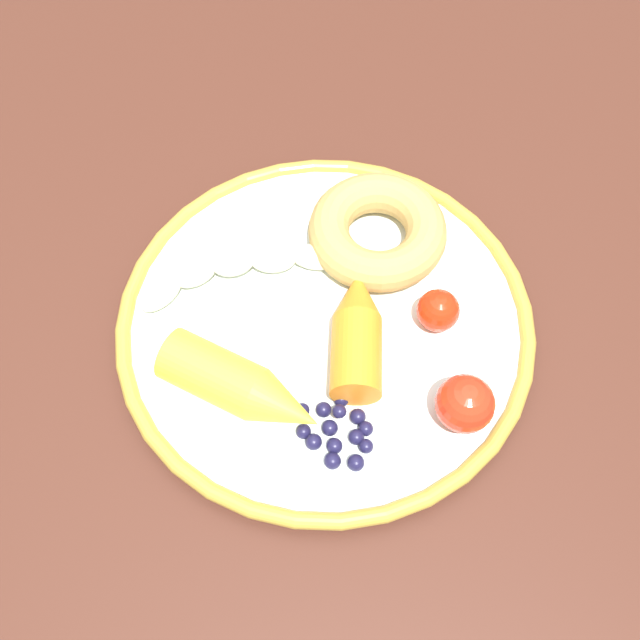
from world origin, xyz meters
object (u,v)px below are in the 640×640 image
object	(u,v)px
blueberry_pile	(332,432)
tomato_mid	(459,404)
donut	(372,231)
tomato_near	(433,311)
carrot_yellow	(236,388)
dining_table	(293,326)
carrot_orange	(351,332)
plate	(320,322)
banana	(229,263)

from	to	relation	value
blueberry_pile	tomato_mid	world-z (taller)	tomato_mid
donut	tomato_near	distance (m)	0.08
carrot_yellow	donut	world-z (taller)	carrot_yellow
donut	tomato_near	bearing A→B (deg)	26.38
dining_table	tomato_near	xyz separation A→B (m)	(0.06, 0.11, 0.12)
carrot_orange	tomato_mid	world-z (taller)	tomato_mid
tomato_near	blueberry_pile	bearing A→B (deg)	-43.10
carrot_yellow	tomato_mid	world-z (taller)	tomato_mid
plate	donut	distance (m)	0.09
banana	carrot_yellow	world-z (taller)	carrot_yellow
tomato_near	banana	bearing A→B (deg)	-109.79
dining_table	plate	world-z (taller)	plate
plate	tomato_mid	world-z (taller)	tomato_mid
dining_table	donut	xyz separation A→B (m)	(-0.02, 0.07, 0.12)
banana	donut	size ratio (longest dim) A/B	1.44
plate	banana	xyz separation A→B (m)	(-0.05, -0.07, 0.02)
banana	donut	xyz separation A→B (m)	(-0.02, 0.11, 0.00)
donut	tomato_mid	world-z (taller)	tomato_mid
carrot_orange	blueberry_pile	xyz separation A→B (m)	(0.07, -0.02, -0.01)
carrot_orange	tomato_near	size ratio (longest dim) A/B	3.24
plate	carrot_orange	distance (m)	0.04
plate	blueberry_pile	xyz separation A→B (m)	(0.09, 0.00, 0.01)
banana	blueberry_pile	bearing A→B (deg)	26.44
carrot_orange	tomato_near	world-z (taller)	carrot_orange
blueberry_pile	carrot_orange	bearing A→B (deg)	164.98
plate	blueberry_pile	distance (m)	0.09
blueberry_pile	tomato_near	xyz separation A→B (m)	(-0.09, 0.08, 0.01)
plate	blueberry_pile	world-z (taller)	blueberry_pile
plate	banana	bearing A→B (deg)	-125.16
plate	tomato_mid	distance (m)	0.13
dining_table	carrot_orange	size ratio (longest dim) A/B	11.63
carrot_yellow	blueberry_pile	distance (m)	0.07
tomato_mid	plate	bearing A→B (deg)	-133.01
donut	tomato_mid	size ratio (longest dim) A/B	2.66
carrot_yellow	tomato_mid	xyz separation A→B (m)	(0.02, 0.15, 0.00)
plate	carrot_yellow	bearing A→B (deg)	-45.17
plate	tomato_near	distance (m)	0.09
carrot_yellow	donut	distance (m)	0.17
tomato_near	tomato_mid	bearing A→B (deg)	4.82
plate	donut	bearing A→B (deg)	146.31
blueberry_pile	dining_table	bearing A→B (deg)	-170.82
dining_table	carrot_yellow	world-z (taller)	carrot_yellow
carrot_yellow	plate	bearing A→B (deg)	134.83
donut	tomato_mid	distance (m)	0.16
plate	tomato_near	size ratio (longest dim) A/B	9.86
plate	carrot_yellow	xyz separation A→B (m)	(0.06, -0.06, 0.02)
tomato_near	donut	bearing A→B (deg)	-153.62
dining_table	blueberry_pile	world-z (taller)	blueberry_pile
blueberry_pile	tomato_near	bearing A→B (deg)	136.90
dining_table	plate	xyz separation A→B (m)	(0.05, 0.02, 0.10)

